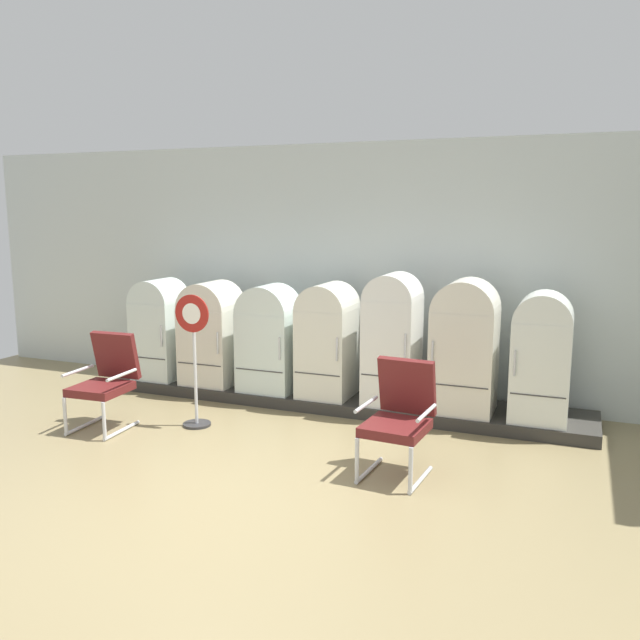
{
  "coord_description": "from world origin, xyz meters",
  "views": [
    {
      "loc": [
        2.83,
        -4.49,
        2.47
      ],
      "look_at": [
        -0.06,
        2.75,
        1.13
      ],
      "focal_mm": 36.73,
      "sensor_mm": 36.0,
      "label": 1
    }
  ],
  "objects_px": {
    "armchair_left": "(106,377)",
    "sign_stand": "(194,365)",
    "refrigerator_2": "(269,336)",
    "refrigerator_4": "(392,335)",
    "refrigerator_5": "(465,342)",
    "armchair_right": "(400,413)",
    "refrigerator_1": "(212,331)",
    "refrigerator_3": "(328,337)",
    "refrigerator_0": "(160,326)",
    "refrigerator_6": "(542,353)"
  },
  "relations": [
    {
      "from": "refrigerator_5",
      "to": "armchair_right",
      "type": "xyz_separation_m",
      "value": [
        -0.3,
        -1.72,
        -0.37
      ]
    },
    {
      "from": "refrigerator_2",
      "to": "refrigerator_5",
      "type": "height_order",
      "value": "refrigerator_5"
    },
    {
      "from": "refrigerator_3",
      "to": "sign_stand",
      "type": "height_order",
      "value": "refrigerator_3"
    },
    {
      "from": "refrigerator_0",
      "to": "refrigerator_6",
      "type": "distance_m",
      "value": 4.99
    },
    {
      "from": "refrigerator_5",
      "to": "refrigerator_6",
      "type": "relative_size",
      "value": 1.07
    },
    {
      "from": "refrigerator_6",
      "to": "armchair_right",
      "type": "height_order",
      "value": "refrigerator_6"
    },
    {
      "from": "refrigerator_1",
      "to": "armchair_right",
      "type": "height_order",
      "value": "refrigerator_1"
    },
    {
      "from": "refrigerator_3",
      "to": "refrigerator_5",
      "type": "bearing_deg",
      "value": -0.48
    },
    {
      "from": "refrigerator_2",
      "to": "armchair_left",
      "type": "xyz_separation_m",
      "value": [
        -1.25,
        -1.63,
        -0.27
      ]
    },
    {
      "from": "refrigerator_6",
      "to": "armchair_right",
      "type": "distance_m",
      "value": 2.07
    },
    {
      "from": "refrigerator_3",
      "to": "refrigerator_4",
      "type": "xyz_separation_m",
      "value": [
        0.84,
        -0.03,
        0.09
      ]
    },
    {
      "from": "refrigerator_5",
      "to": "refrigerator_0",
      "type": "bearing_deg",
      "value": -179.65
    },
    {
      "from": "refrigerator_2",
      "to": "refrigerator_0",
      "type": "bearing_deg",
      "value": 179.45
    },
    {
      "from": "refrigerator_4",
      "to": "sign_stand",
      "type": "bearing_deg",
      "value": -147.34
    },
    {
      "from": "refrigerator_4",
      "to": "armchair_right",
      "type": "bearing_deg",
      "value": -72.06
    },
    {
      "from": "armchair_right",
      "to": "sign_stand",
      "type": "height_order",
      "value": "sign_stand"
    },
    {
      "from": "refrigerator_3",
      "to": "armchair_right",
      "type": "distance_m",
      "value": 2.24
    },
    {
      "from": "armchair_left",
      "to": "sign_stand",
      "type": "bearing_deg",
      "value": 23.51
    },
    {
      "from": "refrigerator_0",
      "to": "armchair_right",
      "type": "relative_size",
      "value": 1.28
    },
    {
      "from": "refrigerator_2",
      "to": "armchair_left",
      "type": "height_order",
      "value": "refrigerator_2"
    },
    {
      "from": "refrigerator_4",
      "to": "refrigerator_3",
      "type": "bearing_deg",
      "value": 177.96
    },
    {
      "from": "refrigerator_1",
      "to": "refrigerator_2",
      "type": "relative_size",
      "value": 1.0
    },
    {
      "from": "armchair_left",
      "to": "refrigerator_3",
      "type": "bearing_deg",
      "value": 39.6
    },
    {
      "from": "refrigerator_3",
      "to": "refrigerator_1",
      "type": "bearing_deg",
      "value": -179.41
    },
    {
      "from": "refrigerator_4",
      "to": "armchair_left",
      "type": "xyz_separation_m",
      "value": [
        -2.87,
        -1.65,
        -0.4
      ]
    },
    {
      "from": "sign_stand",
      "to": "refrigerator_1",
      "type": "bearing_deg",
      "value": 112.77
    },
    {
      "from": "refrigerator_1",
      "to": "armchair_right",
      "type": "relative_size",
      "value": 1.27
    },
    {
      "from": "refrigerator_1",
      "to": "refrigerator_3",
      "type": "height_order",
      "value": "refrigerator_3"
    },
    {
      "from": "refrigerator_0",
      "to": "armchair_left",
      "type": "distance_m",
      "value": 1.72
    },
    {
      "from": "refrigerator_2",
      "to": "refrigerator_4",
      "type": "height_order",
      "value": "refrigerator_4"
    },
    {
      "from": "refrigerator_4",
      "to": "armchair_right",
      "type": "height_order",
      "value": "refrigerator_4"
    },
    {
      "from": "refrigerator_4",
      "to": "armchair_right",
      "type": "distance_m",
      "value": 1.83
    },
    {
      "from": "refrigerator_0",
      "to": "armchair_left",
      "type": "xyz_separation_m",
      "value": [
        0.43,
        -1.64,
        -0.28
      ]
    },
    {
      "from": "sign_stand",
      "to": "refrigerator_0",
      "type": "bearing_deg",
      "value": 137.1
    },
    {
      "from": "refrigerator_0",
      "to": "refrigerator_6",
      "type": "relative_size",
      "value": 0.96
    },
    {
      "from": "refrigerator_2",
      "to": "armchair_right",
      "type": "bearing_deg",
      "value": -37.68
    },
    {
      "from": "refrigerator_0",
      "to": "refrigerator_3",
      "type": "distance_m",
      "value": 2.46
    },
    {
      "from": "refrigerator_1",
      "to": "armchair_left",
      "type": "height_order",
      "value": "refrigerator_1"
    },
    {
      "from": "refrigerator_1",
      "to": "sign_stand",
      "type": "xyz_separation_m",
      "value": [
        0.53,
        -1.27,
        -0.14
      ]
    },
    {
      "from": "refrigerator_5",
      "to": "refrigerator_6",
      "type": "xyz_separation_m",
      "value": [
        0.84,
        -0.02,
        -0.05
      ]
    },
    {
      "from": "sign_stand",
      "to": "refrigerator_5",
      "type": "bearing_deg",
      "value": 24.34
    },
    {
      "from": "refrigerator_4",
      "to": "armchair_right",
      "type": "xyz_separation_m",
      "value": [
        0.55,
        -1.7,
        -0.4
      ]
    },
    {
      "from": "refrigerator_2",
      "to": "armchair_left",
      "type": "relative_size",
      "value": 1.27
    },
    {
      "from": "refrigerator_1",
      "to": "refrigerator_5",
      "type": "bearing_deg",
      "value": 0.05
    },
    {
      "from": "refrigerator_0",
      "to": "refrigerator_6",
      "type": "xyz_separation_m",
      "value": [
        4.99,
        0.01,
        0.03
      ]
    },
    {
      "from": "armchair_right",
      "to": "armchair_left",
      "type": "bearing_deg",
      "value": 179.13
    },
    {
      "from": "armchair_left",
      "to": "armchair_right",
      "type": "bearing_deg",
      "value": -0.87
    },
    {
      "from": "refrigerator_3",
      "to": "armchair_left",
      "type": "distance_m",
      "value": 2.65
    },
    {
      "from": "refrigerator_5",
      "to": "armchair_left",
      "type": "relative_size",
      "value": 1.43
    },
    {
      "from": "refrigerator_3",
      "to": "sign_stand",
      "type": "bearing_deg",
      "value": -131.08
    }
  ]
}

